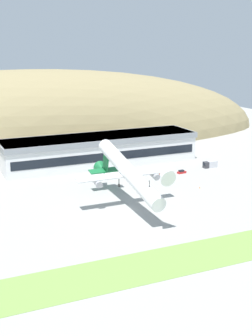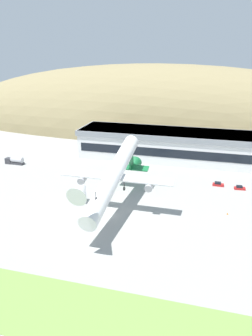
% 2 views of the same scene
% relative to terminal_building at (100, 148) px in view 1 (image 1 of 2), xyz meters
% --- Properties ---
extents(ground_plane, '(387.36, 387.36, 0.00)m').
position_rel_terminal_building_xyz_m(ground_plane, '(-12.98, -58.98, -7.51)').
color(ground_plane, '#9E9E99').
extents(grass_strip_foreground, '(348.62, 16.13, 0.08)m').
position_rel_terminal_building_xyz_m(grass_strip_foreground, '(-12.98, -98.21, -7.47)').
color(grass_strip_foreground, '#759947').
rests_on(grass_strip_foreground, ground_plane).
extents(hill_backdrop, '(299.90, 85.47, 79.52)m').
position_rel_terminal_building_xyz_m(hill_backdrop, '(-19.94, 61.96, -7.51)').
color(hill_backdrop, '#8E7F56').
rests_on(hill_backdrop, ground_plane).
extents(terminal_building, '(88.95, 22.07, 13.27)m').
position_rel_terminal_building_xyz_m(terminal_building, '(0.00, 0.00, 0.00)').
color(terminal_building, silver).
rests_on(terminal_building, ground_plane).
extents(cargo_airplane, '(35.07, 54.86, 16.62)m').
position_rel_terminal_building_xyz_m(cargo_airplane, '(-11.85, -56.34, 4.60)').
color(cargo_airplane, white).
extents(service_car_0, '(4.05, 1.93, 1.43)m').
position_rel_terminal_building_xyz_m(service_car_0, '(18.69, -26.55, -6.92)').
color(service_car_0, '#B21E1E').
rests_on(service_car_0, ground_plane).
extents(service_car_1, '(3.97, 2.03, 1.42)m').
position_rel_terminal_building_xyz_m(service_car_1, '(26.18, -27.97, -6.92)').
color(service_car_1, '#B21E1E').
rests_on(service_car_1, ground_plane).
extents(box_truck, '(6.44, 2.58, 2.89)m').
position_rel_terminal_building_xyz_m(box_truck, '(42.55, -24.97, -6.08)').
color(box_truck, '#333338').
rests_on(box_truck, ground_plane).
extents(traffic_cone_0, '(0.52, 0.52, 0.58)m').
position_rel_terminal_building_xyz_m(traffic_cone_0, '(21.73, -48.92, -7.23)').
color(traffic_cone_0, orange).
rests_on(traffic_cone_0, ground_plane).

